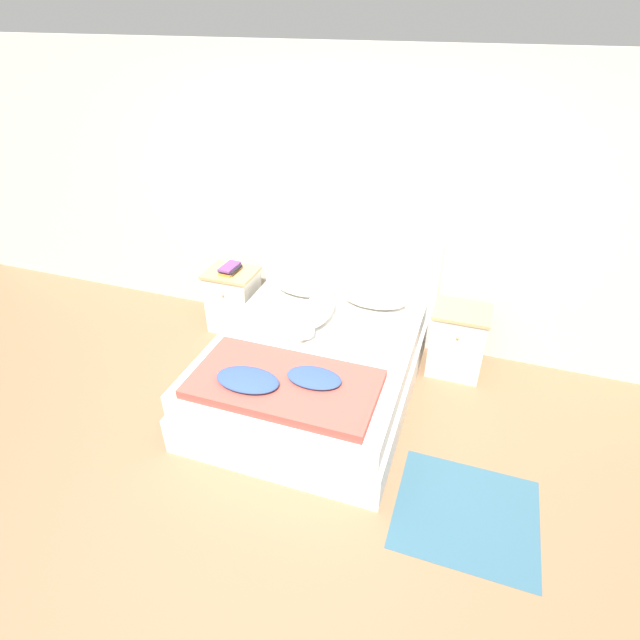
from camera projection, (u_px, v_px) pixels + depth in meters
The scene contains 12 objects.
ground_plane at pixel (253, 491), 3.38m from camera, with size 16.00×16.00×0.00m, color #896647.
wall_back at pixel (347, 206), 4.38m from camera, with size 9.00×0.06×2.55m.
bed at pixel (312, 369), 4.08m from camera, with size 1.59×1.93×0.52m.
headboard at pixel (347, 283), 4.70m from camera, with size 1.67×0.06×1.07m.
nightstand_left at pixel (234, 300), 4.91m from camera, with size 0.47×0.40×0.63m.
nightstand_right at pixel (457, 341), 4.32m from camera, with size 0.47×0.40×0.63m.
pillow_left at pixel (306, 287), 4.59m from camera, with size 0.57×0.33×0.12m.
pillow_right at pixel (375, 298), 4.41m from camera, with size 0.57×0.33×0.12m.
quilt at pixel (283, 383), 3.46m from camera, with size 1.30×0.69×0.12m.
dog at pixel (316, 312), 4.17m from camera, with size 0.25×0.80×0.18m.
book_stack at pixel (230, 269), 4.72m from camera, with size 0.17×0.24×0.07m.
rug at pixel (466, 513), 3.23m from camera, with size 0.90×0.82×0.00m.
Camera 1 is at (1.15, -1.95, 2.80)m, focal length 28.00 mm.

